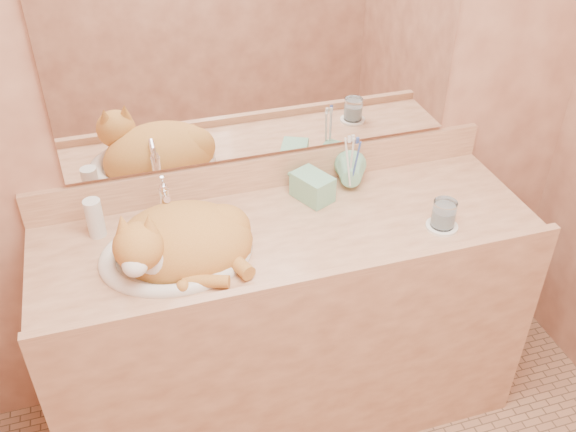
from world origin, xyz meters
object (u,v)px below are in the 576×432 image
object	(u,v)px
vanity_counter	(289,325)
toothbrush_cup	(351,181)
water_glass	(444,214)
cat	(179,240)
soap_dispenser	(327,181)
sink_basin	(174,237)

from	to	relation	value
vanity_counter	toothbrush_cup	xyz separation A→B (m)	(0.26, 0.14, 0.48)
vanity_counter	water_glass	xyz separation A→B (m)	(0.47, -0.13, 0.48)
toothbrush_cup	cat	bearing A→B (deg)	-164.21
soap_dispenser	toothbrush_cup	distance (m)	0.13
water_glass	vanity_counter	bearing A→B (deg)	164.66
cat	toothbrush_cup	bearing A→B (deg)	26.19
vanity_counter	sink_basin	size ratio (longest dim) A/B	3.55
vanity_counter	toothbrush_cup	bearing A→B (deg)	27.83
vanity_counter	cat	distance (m)	0.61
vanity_counter	toothbrush_cup	size ratio (longest dim) A/B	14.09
vanity_counter	sink_basin	bearing A→B (deg)	-176.83
soap_dispenser	water_glass	world-z (taller)	soap_dispenser
soap_dispenser	toothbrush_cup	xyz separation A→B (m)	(0.10, 0.05, -0.05)
cat	sink_basin	bearing A→B (deg)	135.10
sink_basin	cat	distance (m)	0.02
water_glass	soap_dispenser	bearing A→B (deg)	145.20
toothbrush_cup	water_glass	world-z (taller)	toothbrush_cup
cat	toothbrush_cup	world-z (taller)	cat
vanity_counter	toothbrush_cup	distance (m)	0.56
vanity_counter	soap_dispenser	size ratio (longest dim) A/B	7.86
toothbrush_cup	water_glass	xyz separation A→B (m)	(0.21, -0.27, 0.00)
cat	water_glass	size ratio (longest dim) A/B	4.67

